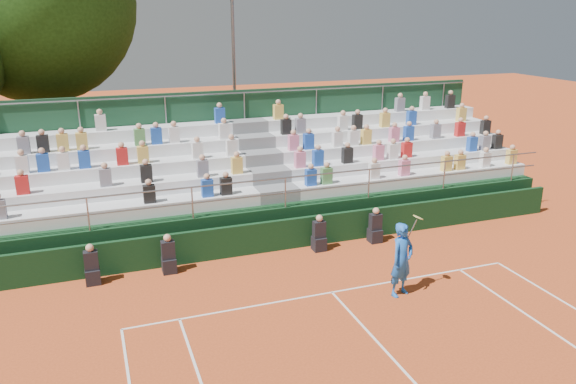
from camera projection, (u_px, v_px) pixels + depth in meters
name	position (u px, v px, depth m)	size (l,w,h in m)	color
ground	(332.00, 292.00, 15.15)	(90.00, 90.00, 0.00)	#C54E20
courtside_wall	(291.00, 234.00, 17.87)	(20.00, 0.15, 1.00)	black
line_officials	(246.00, 246.00, 16.95)	(9.21, 0.40, 1.19)	black
grandstand	(261.00, 188.00, 20.59)	(20.00, 5.20, 4.40)	black
tennis_player	(402.00, 260.00, 14.75)	(0.96, 0.70, 2.22)	blue
tree_east	(35.00, 3.00, 22.40)	(7.95, 7.95, 11.57)	#3B2515
floodlight_mast	(234.00, 64.00, 26.46)	(0.60, 0.25, 8.40)	gray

